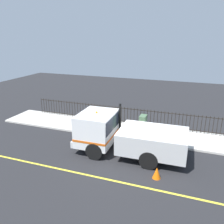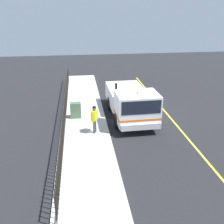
{
  "view_description": "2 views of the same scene",
  "coord_description": "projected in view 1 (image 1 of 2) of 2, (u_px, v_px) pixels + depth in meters",
  "views": [
    {
      "loc": [
        -11.3,
        -2.99,
        6.46
      ],
      "look_at": [
        1.65,
        1.73,
        1.85
      ],
      "focal_mm": 37.12,
      "sensor_mm": 36.0,
      "label": 1
    },
    {
      "loc": [
        3.34,
        15.75,
        7.01
      ],
      "look_at": [
        1.54,
        2.32,
        1.3
      ],
      "focal_mm": 40.94,
      "sensor_mm": 36.0,
      "label": 2
    }
  ],
  "objects": [
    {
      "name": "ground_plane",
      "position": [
        131.0,
        155.0,
        13.09
      ],
      "size": [
        46.96,
        46.96,
        0.0
      ],
      "primitive_type": "plane",
      "color": "#232326",
      "rests_on": "ground"
    },
    {
      "name": "sidewalk_slab",
      "position": [
        143.0,
        133.0,
        15.88
      ],
      "size": [
        2.84,
        21.34,
        0.12
      ],
      "primitive_type": "cube",
      "color": "beige",
      "rests_on": "ground"
    },
    {
      "name": "lane_marking",
      "position": [
        115.0,
        181.0,
        10.75
      ],
      "size": [
        0.12,
        19.21,
        0.01
      ],
      "primitive_type": "cube",
      "color": "yellow",
      "rests_on": "ground"
    },
    {
      "name": "work_truck",
      "position": [
        121.0,
        133.0,
        12.94
      ],
      "size": [
        2.6,
        6.22,
        2.62
      ],
      "rotation": [
        0.0,
        0.0,
        0.02
      ],
      "color": "white",
      "rests_on": "ground"
    },
    {
      "name": "worker_standing",
      "position": [
        106.0,
        117.0,
        15.82
      ],
      "size": [
        0.41,
        0.56,
        1.67
      ],
      "rotation": [
        0.0,
        0.0,
        -2.07
      ],
      "color": "yellow",
      "rests_on": "sidewalk_slab"
    },
    {
      "name": "iron_fence",
      "position": [
        147.0,
        118.0,
        16.7
      ],
      "size": [
        0.04,
        18.18,
        1.28
      ],
      "color": "black",
      "rests_on": "sidewalk_slab"
    },
    {
      "name": "utility_cabinet",
      "position": [
        143.0,
        122.0,
        16.19
      ],
      "size": [
        0.69,
        0.45,
        1.03
      ],
      "primitive_type": "cube",
      "color": "#4C6B4C",
      "rests_on": "sidewalk_slab"
    },
    {
      "name": "traffic_cone",
      "position": [
        157.0,
        173.0,
        10.9
      ],
      "size": [
        0.4,
        0.4,
        0.57
      ],
      "primitive_type": "cone",
      "color": "orange",
      "rests_on": "ground"
    }
  ]
}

